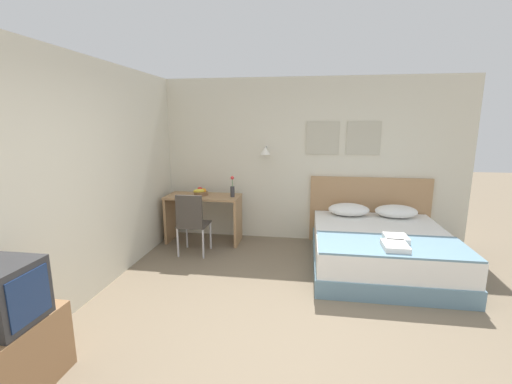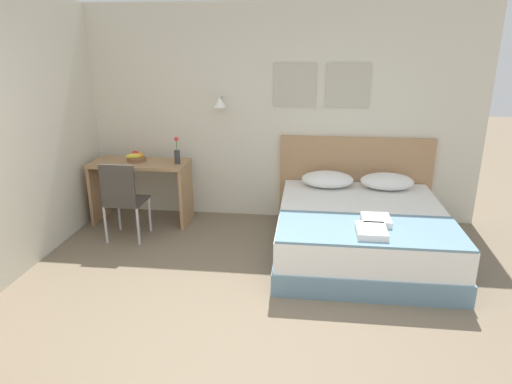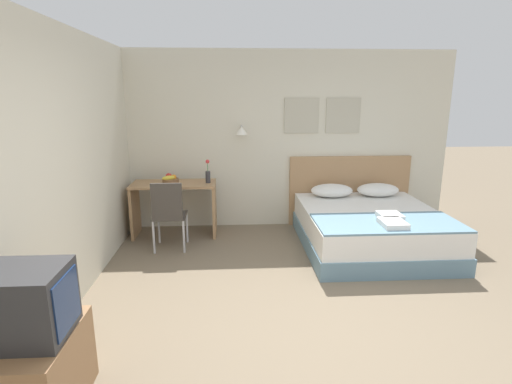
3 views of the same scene
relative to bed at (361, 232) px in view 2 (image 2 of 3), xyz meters
name	(u,v)px [view 2 (image 2 of 3)]	position (x,y,z in m)	size (l,w,h in m)	color
ground_plane	(225,365)	(-1.13, -1.94, -0.26)	(24.00, 24.00, 0.00)	#756651
wall_back	(267,115)	(-1.12, 1.08, 1.07)	(5.27, 0.31, 2.65)	beige
bed	(361,232)	(0.00, 0.00, 0.00)	(1.76, 1.98, 0.52)	#66899E
headboard	(354,179)	(0.00, 1.02, 0.28)	(1.88, 0.06, 1.08)	#A87F56
pillow_left	(327,179)	(-0.35, 0.73, 0.36)	(0.62, 0.42, 0.19)	white
pillow_right	(387,181)	(0.35, 0.73, 0.36)	(0.62, 0.42, 0.19)	white
throw_blanket	(369,229)	(0.00, -0.58, 0.28)	(1.71, 0.79, 0.02)	#66899E
folded_towel_near_foot	(376,220)	(0.08, -0.44, 0.32)	(0.27, 0.29, 0.06)	white
folded_towel_mid_bed	(371,231)	(0.00, -0.71, 0.32)	(0.27, 0.34, 0.06)	white
desk	(141,180)	(-2.67, 0.67, 0.28)	(1.19, 0.55, 0.78)	#A87F56
desk_chair	(122,196)	(-2.66, 0.05, 0.28)	(0.42, 0.42, 0.93)	#3D3833
fruit_bowl	(136,157)	(-2.72, 0.70, 0.57)	(0.23, 0.23, 0.13)	brown
flower_vase	(177,154)	(-2.17, 0.64, 0.65)	(0.07, 0.07, 0.34)	#333338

